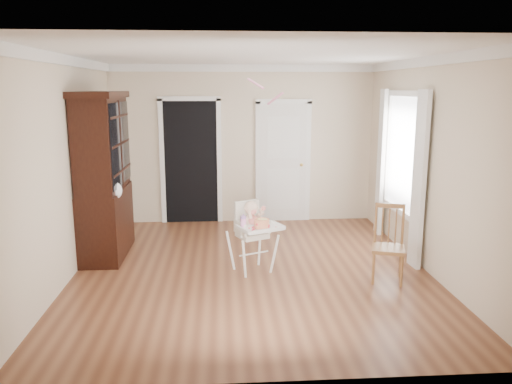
{
  "coord_description": "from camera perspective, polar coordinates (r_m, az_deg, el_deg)",
  "views": [
    {
      "loc": [
        -0.36,
        -6.09,
        2.32
      ],
      "look_at": [
        0.05,
        -0.11,
        1.06
      ],
      "focal_mm": 35.0,
      "sensor_mm": 36.0,
      "label": 1
    }
  ],
  "objects": [
    {
      "name": "high_chair",
      "position": [
        6.33,
        -0.41,
        -4.2
      ],
      "size": [
        0.74,
        0.8,
        0.92
      ],
      "rotation": [
        0.0,
        0.0,
        0.43
      ],
      "color": "white",
      "rests_on": "floor"
    },
    {
      "name": "ceiling",
      "position": [
        6.11,
        -0.54,
        15.42
      ],
      "size": [
        5.0,
        5.0,
        0.0
      ],
      "primitive_type": "plane",
      "rotation": [
        3.14,
        0.0,
        0.0
      ],
      "color": "white",
      "rests_on": "wall_back"
    },
    {
      "name": "dining_chair",
      "position": [
        6.3,
        14.88,
        -5.97
      ],
      "size": [
        0.48,
        0.48,
        0.93
      ],
      "rotation": [
        0.0,
        0.0,
        -0.31
      ],
      "color": "brown",
      "rests_on": "floor"
    },
    {
      "name": "crown_molding",
      "position": [
        6.11,
        -0.54,
        14.86
      ],
      "size": [
        4.5,
        5.0,
        0.12
      ],
      "primitive_type": null,
      "color": "white",
      "rests_on": "ceiling"
    },
    {
      "name": "closet_door",
      "position": [
        8.73,
        3.12,
        3.3
      ],
      "size": [
        0.96,
        0.09,
        2.13
      ],
      "color": "white",
      "rests_on": "wall_back"
    },
    {
      "name": "sippy_cup",
      "position": [
        6.12,
        -1.46,
        -3.36
      ],
      "size": [
        0.07,
        0.07,
        0.18
      ],
      "rotation": [
        0.0,
        0.0,
        0.43
      ],
      "color": "#E88DCC",
      "rests_on": "high_chair"
    },
    {
      "name": "wall_right",
      "position": [
        6.7,
        19.1,
        2.88
      ],
      "size": [
        0.0,
        5.0,
        5.0
      ],
      "primitive_type": "plane",
      "rotation": [
        1.57,
        0.0,
        -1.57
      ],
      "color": "beige",
      "rests_on": "floor"
    },
    {
      "name": "china_cabinet",
      "position": [
        7.15,
        -16.99,
        1.81
      ],
      "size": [
        0.6,
        1.35,
        2.27
      ],
      "color": "black",
      "rests_on": "floor"
    },
    {
      "name": "cake",
      "position": [
        6.09,
        0.68,
        -3.61
      ],
      "size": [
        0.24,
        0.24,
        0.11
      ],
      "color": "silver",
      "rests_on": "high_chair"
    },
    {
      "name": "doorway",
      "position": [
        8.68,
        -7.45,
        3.72
      ],
      "size": [
        1.06,
        0.05,
        2.22
      ],
      "color": "black",
      "rests_on": "wall_back"
    },
    {
      "name": "wall_back",
      "position": [
        8.65,
        -1.51,
        5.41
      ],
      "size": [
        4.5,
        0.0,
        4.5
      ],
      "primitive_type": "plane",
      "rotation": [
        1.57,
        0.0,
        0.0
      ],
      "color": "beige",
      "rests_on": "floor"
    },
    {
      "name": "floor",
      "position": [
        6.53,
        -0.49,
        -8.96
      ],
      "size": [
        5.0,
        5.0,
        0.0
      ],
      "primitive_type": "plane",
      "color": "brown",
      "rests_on": "ground"
    },
    {
      "name": "window_right",
      "position": [
        7.42,
        16.18,
        3.38
      ],
      "size": [
        0.13,
        1.84,
        2.3
      ],
      "color": "white",
      "rests_on": "wall_right"
    },
    {
      "name": "streamer",
      "position": [
        6.97,
        -0.06,
        12.3
      ],
      "size": [
        0.2,
        0.47,
        0.15
      ],
      "primitive_type": null,
      "rotation": [
        0.26,
        0.0,
        0.37
      ],
      "color": "pink",
      "rests_on": "ceiling"
    },
    {
      "name": "wall_left",
      "position": [
        6.45,
        -20.91,
        2.43
      ],
      "size": [
        0.0,
        5.0,
        5.0
      ],
      "primitive_type": "plane",
      "rotation": [
        1.57,
        0.0,
        1.57
      ],
      "color": "beige",
      "rests_on": "floor"
    },
    {
      "name": "baby",
      "position": [
        6.31,
        -0.5,
        -2.96
      ],
      "size": [
        0.31,
        0.23,
        0.42
      ],
      "rotation": [
        0.0,
        0.0,
        0.43
      ],
      "color": "beige",
      "rests_on": "high_chair"
    }
  ]
}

